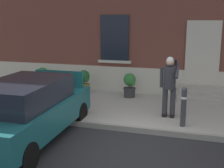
# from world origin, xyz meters

# --- Properties ---
(ground_plane) EXTENTS (80.00, 80.00, 0.00)m
(ground_plane) POSITION_xyz_m (0.00, 0.00, 0.00)
(ground_plane) COLOR #232326
(sidewalk) EXTENTS (24.00, 3.60, 0.15)m
(sidewalk) POSITION_xyz_m (0.00, 2.80, 0.07)
(sidewalk) COLOR #99968E
(sidewalk) RESTS_ON ground
(curb_edge) EXTENTS (24.00, 0.12, 0.15)m
(curb_edge) POSITION_xyz_m (0.00, 0.94, 0.07)
(curb_edge) COLOR gray
(curb_edge) RESTS_ON ground
(entrance_stoop) EXTENTS (1.49, 0.96, 0.48)m
(entrance_stoop) POSITION_xyz_m (1.56, 4.23, 0.34)
(entrance_stoop) COLOR #9E998E
(entrance_stoop) RESTS_ON sidewalk
(hatchback_car_teal) EXTENTS (1.86, 4.10, 1.50)m
(hatchback_car_teal) POSITION_xyz_m (-2.42, -0.26, 0.79)
(hatchback_car_teal) COLOR #165156
(hatchback_car_teal) RESTS_ON ground
(bollard_near_person) EXTENTS (0.15, 0.15, 1.04)m
(bollard_near_person) POSITION_xyz_m (1.15, 1.35, 0.71)
(bollard_near_person) COLOR #333338
(bollard_near_person) RESTS_ON sidewalk
(person_on_phone) EXTENTS (0.51, 0.49, 1.75)m
(person_on_phone) POSITION_xyz_m (0.71, 1.94, 1.15)
(person_on_phone) COLOR #2D2D33
(person_on_phone) RESTS_ON sidewalk
(planter_cream) EXTENTS (0.44, 0.44, 0.86)m
(planter_cream) POSITION_xyz_m (-4.49, 4.09, 0.61)
(planter_cream) COLOR beige
(planter_cream) RESTS_ON sidewalk
(planter_olive) EXTENTS (0.44, 0.44, 0.86)m
(planter_olive) POSITION_xyz_m (-2.67, 3.98, 0.61)
(planter_olive) COLOR #606B38
(planter_olive) RESTS_ON sidewalk
(planter_charcoal) EXTENTS (0.44, 0.44, 0.86)m
(planter_charcoal) POSITION_xyz_m (-0.86, 3.82, 0.61)
(planter_charcoal) COLOR #2D2D30
(planter_charcoal) RESTS_ON sidewalk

